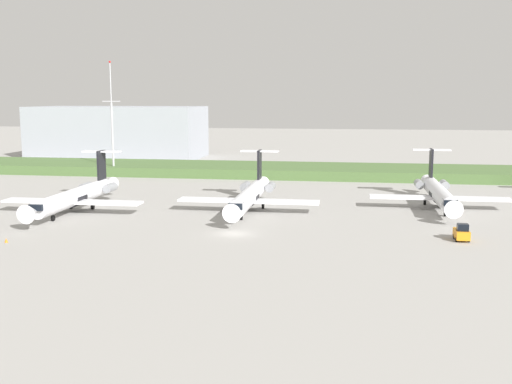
% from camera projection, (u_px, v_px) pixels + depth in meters
% --- Properties ---
extents(ground_plane, '(500.00, 500.00, 0.00)m').
position_uv_depth(ground_plane, '(266.00, 198.00, 110.65)').
color(ground_plane, '#9E9B96').
extents(grass_berm, '(320.00, 20.00, 2.22)m').
position_uv_depth(grass_berm, '(285.00, 170.00, 143.02)').
color(grass_berm, '#4C6B38').
rests_on(grass_berm, ground).
extents(regional_jet_second, '(22.81, 31.00, 9.00)m').
position_uv_depth(regional_jet_second, '(76.00, 196.00, 97.14)').
color(regional_jet_second, white).
rests_on(regional_jet_second, ground).
extents(regional_jet_third, '(22.81, 31.00, 9.00)m').
position_uv_depth(regional_jet_third, '(250.00, 195.00, 97.89)').
color(regional_jet_third, white).
rests_on(regional_jet_third, ground).
extents(regional_jet_fourth, '(22.81, 31.00, 9.00)m').
position_uv_depth(regional_jet_fourth, '(438.00, 192.00, 100.68)').
color(regional_jet_fourth, white).
rests_on(regional_jet_fourth, ground).
extents(antenna_mast, '(4.40, 0.50, 26.72)m').
position_uv_depth(antenna_mast, '(112.00, 129.00, 140.90)').
color(antenna_mast, '#B2B2B7').
rests_on(antenna_mast, ground).
extents(distant_hangar, '(50.65, 24.70, 15.62)m').
position_uv_depth(distant_hangar, '(119.00, 132.00, 183.95)').
color(distant_hangar, '#9EA3AD').
rests_on(distant_hangar, ground).
extents(baggage_tug, '(1.72, 3.20, 2.30)m').
position_uv_depth(baggage_tug, '(462.00, 233.00, 77.27)').
color(baggage_tug, orange).
rests_on(baggage_tug, ground).
extents(safety_cone_mid_marker, '(0.44, 0.44, 0.55)m').
position_uv_depth(safety_cone_mid_marker, '(6.00, 240.00, 76.35)').
color(safety_cone_mid_marker, orange).
rests_on(safety_cone_mid_marker, ground).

